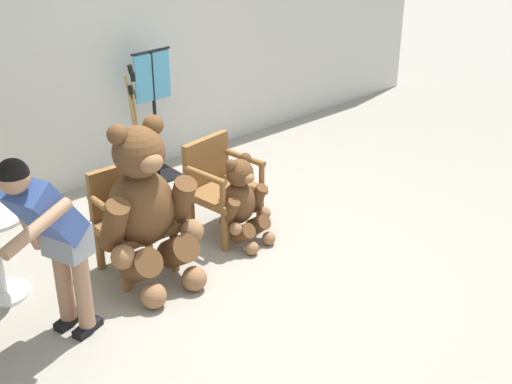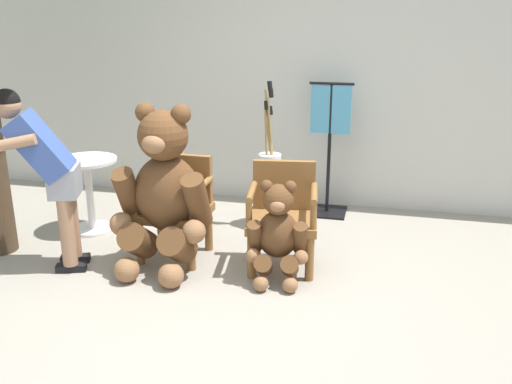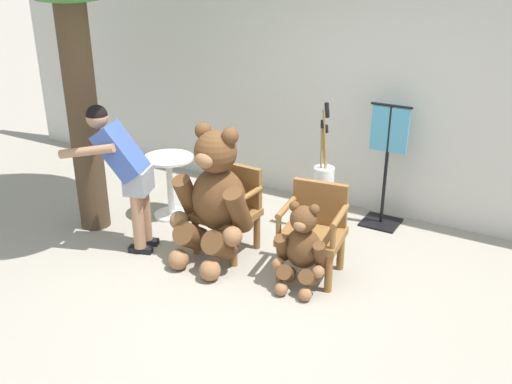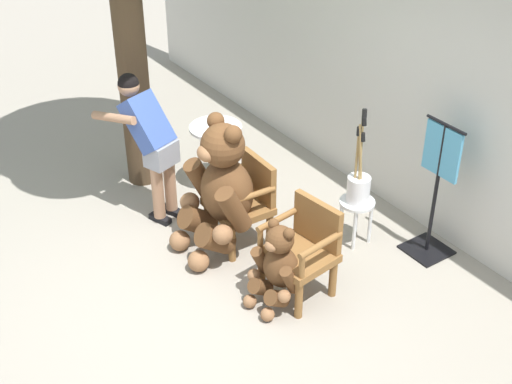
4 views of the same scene
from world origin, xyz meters
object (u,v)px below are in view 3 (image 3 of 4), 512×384
Objects in this scene: teddy_bear_large at (214,197)px; white_stool at (323,199)px; wooden_chair_left at (230,207)px; clothing_display_stand at (386,163)px; brush_bucket at (324,174)px; teddy_bear_small at (302,247)px; person_visitor at (124,166)px; round_side_table at (170,180)px; wooden_chair_right at (314,228)px.

white_stool is (0.63, 1.13, -0.31)m from teddy_bear_large.
clothing_display_stand is at bearing 49.37° from wooden_chair_left.
brush_bucket reaches higher than white_stool.
teddy_bear_small is 1.22m from brush_bucket.
white_stool is (1.53, 1.37, -0.54)m from person_visitor.
white_stool is at bearing 60.64° from teddy_bear_large.
round_side_table is at bearing 162.85° from teddy_bear_small.
brush_bucket is at bearing 41.89° from person_visitor.
person_visitor is 2.06m from brush_bucket.
wooden_chair_right is at bearing 15.27° from teddy_bear_large.
clothing_display_stand reaches higher than white_stool.
person_visitor reaches higher than teddy_bear_small.
wooden_chair_right is 1.06× the size of teddy_bear_small.
clothing_display_stand is at bearing 41.92° from person_visitor.
wooden_chair_left is 1.11m from person_visitor.
teddy_bear_small is 0.85× the size of brush_bucket.
white_stool is 0.34× the size of clothing_display_stand.
wooden_chair_right is 1.94m from person_visitor.
wooden_chair_left is at bearing -17.42° from round_side_table.
wooden_chair_left reaches higher than teddy_bear_small.
round_side_table is at bearing 97.62° from person_visitor.
round_side_table is at bearing -154.56° from clothing_display_stand.
wooden_chair_left is at bearing -125.84° from brush_bucket.
wooden_chair_left is 0.99m from teddy_bear_small.
teddy_bear_large is 0.95m from person_visitor.
teddy_bear_small is 0.60× the size of clothing_display_stand.
person_visitor is at bearing -164.77° from wooden_chair_right.
brush_bucket is at bearing 18.80° from round_side_table.
white_stool is 0.29m from brush_bucket.
wooden_chair_right is (0.93, -0.00, 0.00)m from wooden_chair_left.
clothing_display_stand reaches higher than teddy_bear_large.
wooden_chair_right is at bearing 92.87° from teddy_bear_small.
brush_bucket reaches higher than clothing_display_stand.
teddy_bear_small is at bearing 6.57° from person_visitor.
teddy_bear_small is at bearing -16.86° from wooden_chair_left.
round_side_table is (-1.63, -0.56, -0.20)m from brush_bucket.
round_side_table is (-1.63, -0.56, 0.09)m from white_stool.
teddy_bear_large reaches higher than teddy_bear_small.
wooden_chair_left is 1.09m from brush_bucket.
clothing_display_stand is (0.22, 1.34, 0.26)m from wooden_chair_right.
teddy_bear_large reaches higher than round_side_table.
wooden_chair_left is 1.87× the size of white_stool.
clothing_display_stand is at bearing 80.57° from wooden_chair_right.
teddy_bear_small is 2.04m from round_side_table.
wooden_chair_left is at bearing -125.81° from white_stool.
teddy_bear_large is at bearing -91.05° from wooden_chair_left.
wooden_chair_left is 0.93m from wooden_chair_right.
teddy_bear_small is (0.95, -0.03, -0.27)m from teddy_bear_large.
person_visitor is at bearing -173.43° from teddy_bear_small.
brush_bucket is at bearing 60.62° from teddy_bear_large.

